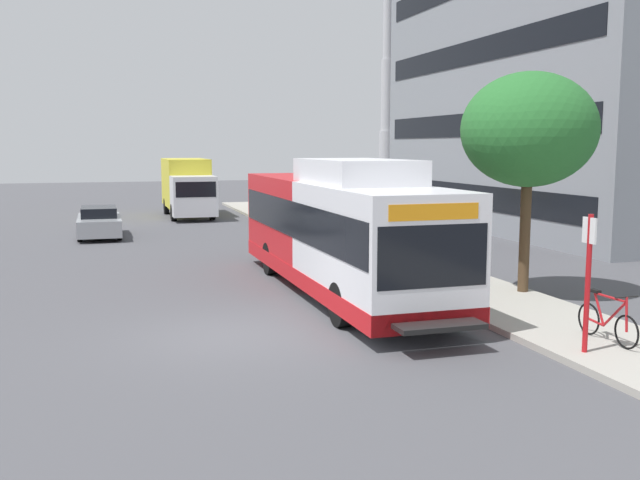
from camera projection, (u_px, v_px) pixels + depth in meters
name	position (u px, v px, depth m)	size (l,w,h in m)	color
ground_plane	(186.00, 272.00, 22.60)	(120.00, 120.00, 0.00)	#4C4C51
sidewalk_curb	(414.00, 269.00, 22.75)	(3.00, 56.00, 0.14)	#A8A399
transit_bus	(339.00, 231.00, 19.24)	(2.58, 12.25, 3.65)	white
bus_stop_sign_pole	(588.00, 273.00, 13.17)	(0.10, 0.36, 2.60)	red
bicycle_parked	(607.00, 321.00, 14.03)	(0.52, 1.76, 1.02)	black
street_tree_near_stop	(529.00, 130.00, 18.41)	(3.49, 3.49, 5.74)	#4C3823
parked_car_far_lane	(99.00, 222.00, 31.23)	(1.80, 4.50, 1.33)	#93999E
box_truck_background	(187.00, 186.00, 40.14)	(2.32, 7.01, 3.25)	silver
lattice_comm_tower	(387.00, 99.00, 51.19)	(1.10, 1.10, 22.61)	#B7B7BC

